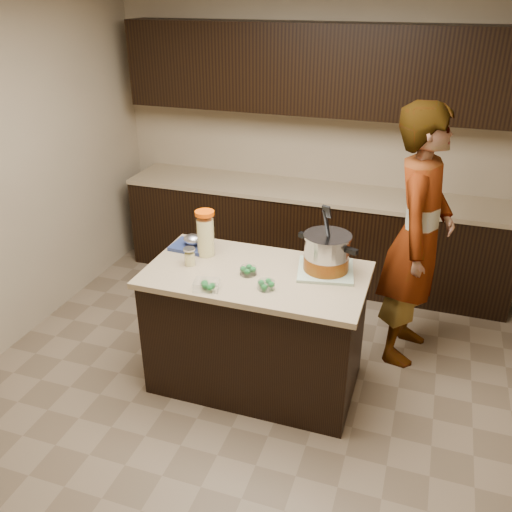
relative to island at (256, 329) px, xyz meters
The scene contains 13 objects.
ground_plane 0.45m from the island, ahead, with size 4.00×4.00×0.00m, color brown.
room_shell 1.26m from the island, ahead, with size 4.04×4.04×2.72m.
back_cabinets 1.81m from the island, 90.00° to the left, with size 3.60×0.63×2.33m.
island is the anchor object (origin of this frame).
dish_towel 0.65m from the island, 19.86° to the left, with size 0.36×0.36×0.02m, color #638A5C.
stock_pot 0.73m from the island, 19.84° to the left, with size 0.42×0.41×0.44m.
lemonade_pitcher 0.74m from the island, 161.75° to the left, with size 0.15×0.15×0.32m.
mason_jar 0.68m from the island, behind, with size 0.08×0.08×0.13m.
broccoli_tub_left 0.48m from the island, 131.85° to the right, with size 0.13×0.13×0.05m.
broccoli_tub_right 0.52m from the island, 55.17° to the right, with size 0.14×0.14×0.05m.
broccoli_tub_rect 0.60m from the island, 125.88° to the right, with size 0.18×0.14×0.06m.
blue_tray 0.76m from the island, 160.07° to the left, with size 0.28×0.23×0.10m.
person 1.33m from the island, 37.04° to the left, with size 0.71×0.46×1.94m, color gray.
Camera 1 is at (1.00, -2.98, 2.59)m, focal length 38.00 mm.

